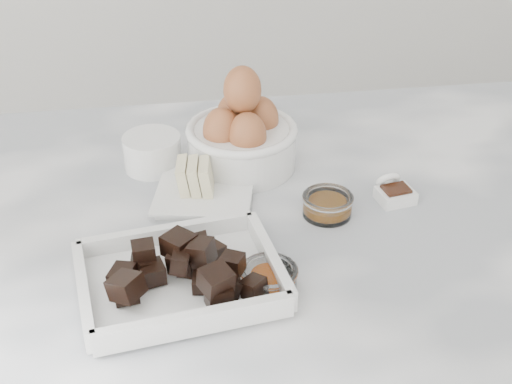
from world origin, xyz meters
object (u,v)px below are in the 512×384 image
sugar_ramekin (152,151)px  egg_bowl (242,135)px  honey_bowl (327,205)px  zest_bowl (269,278)px  vanilla_spoon (394,191)px  chocolate_dish (180,273)px  butter_plate (203,187)px

sugar_ramekin → egg_bowl: size_ratio=0.52×
sugar_ramekin → honey_bowl: bearing=-35.2°
zest_bowl → egg_bowl: bearing=88.7°
zest_bowl → vanilla_spoon: vanilla_spoon is taller
chocolate_dish → honey_bowl: size_ratio=3.63×
sugar_ramekin → egg_bowl: egg_bowl is taller
sugar_ramekin → vanilla_spoon: size_ratio=1.31×
butter_plate → sugar_ramekin: 0.12m
honey_bowl → butter_plate: bearing=158.2°
sugar_ramekin → zest_bowl: bearing=-67.4°
honey_bowl → vanilla_spoon: bearing=13.5°
vanilla_spoon → zest_bowl: bearing=-141.0°
zest_bowl → sugar_ramekin: bearing=112.6°
egg_bowl → zest_bowl: size_ratio=2.41×
chocolate_dish → sugar_ramekin: 0.29m
sugar_ramekin → honey_bowl: sugar_ramekin is taller
chocolate_dish → zest_bowl: size_ratio=3.69×
butter_plate → zest_bowl: bearing=-74.0°
chocolate_dish → egg_bowl: bearing=68.4°
chocolate_dish → sugar_ramekin: size_ratio=2.95×
chocolate_dish → butter_plate: bearing=77.3°
zest_bowl → vanilla_spoon: size_ratio=1.05×
honey_bowl → vanilla_spoon: 0.10m
butter_plate → vanilla_spoon: size_ratio=2.42×
honey_bowl → vanilla_spoon: size_ratio=1.06×
egg_bowl → zest_bowl: egg_bowl is taller
egg_bowl → honey_bowl: size_ratio=2.38×
egg_bowl → vanilla_spoon: 0.23m
honey_bowl → sugar_ramekin: bearing=144.8°
egg_bowl → butter_plate: bearing=-128.6°
honey_bowl → zest_bowl: same height
sugar_ramekin → vanilla_spoon: sugar_ramekin is taller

